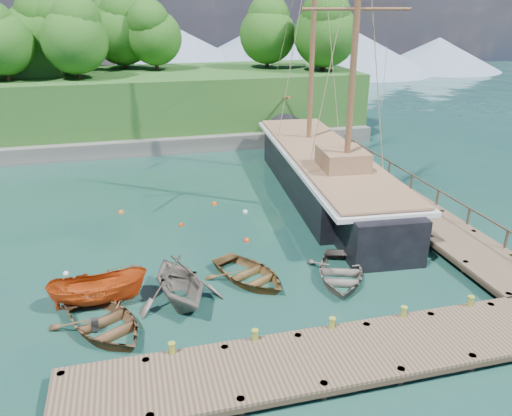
# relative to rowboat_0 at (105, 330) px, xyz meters

# --- Properties ---
(ground) EXTENTS (160.00, 160.00, 0.00)m
(ground) POSITION_rel_rowboat_0_xyz_m (6.41, 2.26, 0.00)
(ground) COLOR #12382C
(ground) RESTS_ON ground
(dock_near) EXTENTS (20.00, 3.20, 1.10)m
(dock_near) POSITION_rel_rowboat_0_xyz_m (8.41, -4.24, 0.43)
(dock_near) COLOR #49382A
(dock_near) RESTS_ON ground
(dock_east) EXTENTS (3.20, 24.00, 1.10)m
(dock_east) POSITION_rel_rowboat_0_xyz_m (17.91, 9.26, 0.43)
(dock_east) COLOR #49382A
(dock_east) RESTS_ON ground
(bollard_0) EXTENTS (0.26, 0.26, 0.45)m
(bollard_0) POSITION_rel_rowboat_0_xyz_m (2.41, -2.84, 0.00)
(bollard_0) COLOR olive
(bollard_0) RESTS_ON ground
(bollard_1) EXTENTS (0.26, 0.26, 0.45)m
(bollard_1) POSITION_rel_rowboat_0_xyz_m (5.41, -2.84, 0.00)
(bollard_1) COLOR olive
(bollard_1) RESTS_ON ground
(bollard_2) EXTENTS (0.26, 0.26, 0.45)m
(bollard_2) POSITION_rel_rowboat_0_xyz_m (8.41, -2.84, 0.00)
(bollard_2) COLOR olive
(bollard_2) RESTS_ON ground
(bollard_3) EXTENTS (0.26, 0.26, 0.45)m
(bollard_3) POSITION_rel_rowboat_0_xyz_m (11.41, -2.84, 0.00)
(bollard_3) COLOR olive
(bollard_3) RESTS_ON ground
(bollard_4) EXTENTS (0.26, 0.26, 0.45)m
(bollard_4) POSITION_rel_rowboat_0_xyz_m (14.41, -2.84, 0.00)
(bollard_4) COLOR olive
(bollard_4) RESTS_ON ground
(rowboat_0) EXTENTS (5.12, 5.63, 0.95)m
(rowboat_0) POSITION_rel_rowboat_0_xyz_m (0.00, 0.00, 0.00)
(rowboat_0) COLOR brown
(rowboat_0) RESTS_ON ground
(rowboat_1) EXTENTS (4.62, 5.06, 2.28)m
(rowboat_1) POSITION_rel_rowboat_0_xyz_m (3.12, 1.33, 0.00)
(rowboat_1) COLOR #686257
(rowboat_1) RESTS_ON ground
(rowboat_2) EXTENTS (4.68, 5.18, 0.88)m
(rowboat_2) POSITION_rel_rowboat_0_xyz_m (6.45, 2.35, 0.00)
(rowboat_2) COLOR brown
(rowboat_2) RESTS_ON ground
(rowboat_3) EXTENTS (4.46, 5.20, 0.91)m
(rowboat_3) POSITION_rel_rowboat_0_xyz_m (10.58, 1.41, 0.00)
(rowboat_3) COLOR #686056
(rowboat_3) RESTS_ON ground
(motorboat_orange) EXTENTS (4.16, 1.62, 1.60)m
(motorboat_orange) POSITION_rel_rowboat_0_xyz_m (-0.24, 1.99, 0.00)
(motorboat_orange) COLOR #C14412
(motorboat_orange) RESTS_ON ground
(cabin_boat_white) EXTENTS (3.24, 5.83, 2.13)m
(cabin_boat_white) POSITION_rel_rowboat_0_xyz_m (13.86, 4.48, 0.00)
(cabin_boat_white) COLOR white
(cabin_boat_white) RESTS_ON ground
(schooner) EXTENTS (6.99, 28.80, 21.32)m
(schooner) POSITION_rel_rowboat_0_xyz_m (14.20, 12.68, 1.18)
(schooner) COLOR black
(schooner) RESTS_ON ground
(mooring_buoy_0) EXTENTS (0.28, 0.28, 0.28)m
(mooring_buoy_0) POSITION_rel_rowboat_0_xyz_m (-1.92, 5.08, 0.00)
(mooring_buoy_0) COLOR silver
(mooring_buoy_0) RESTS_ON ground
(mooring_buoy_1) EXTENTS (0.30, 0.30, 0.30)m
(mooring_buoy_1) POSITION_rel_rowboat_0_xyz_m (4.07, 9.39, 0.00)
(mooring_buoy_1) COLOR red
(mooring_buoy_1) RESTS_ON ground
(mooring_buoy_2) EXTENTS (0.33, 0.33, 0.33)m
(mooring_buoy_2) POSITION_rel_rowboat_0_xyz_m (7.30, 6.44, 0.00)
(mooring_buoy_2) COLOR red
(mooring_buoy_2) RESTS_ON ground
(mooring_buoy_3) EXTENTS (0.33, 0.33, 0.33)m
(mooring_buoy_3) POSITION_rel_rowboat_0_xyz_m (8.14, 10.38, 0.00)
(mooring_buoy_3) COLOR silver
(mooring_buoy_3) RESTS_ON ground
(mooring_buoy_4) EXTENTS (0.35, 0.35, 0.35)m
(mooring_buoy_4) POSITION_rel_rowboat_0_xyz_m (0.68, 12.21, 0.00)
(mooring_buoy_4) COLOR #DC5D20
(mooring_buoy_4) RESTS_ON ground
(mooring_buoy_5) EXTENTS (0.35, 0.35, 0.35)m
(mooring_buoy_5) POSITION_rel_rowboat_0_xyz_m (6.52, 12.17, 0.00)
(mooring_buoy_5) COLOR #E74305
(mooring_buoy_5) RESTS_ON ground
(headland) EXTENTS (51.00, 19.31, 12.90)m
(headland) POSITION_rel_rowboat_0_xyz_m (-6.47, 33.63, 5.54)
(headland) COLOR #474744
(headland) RESTS_ON ground
(distant_ridge) EXTENTS (117.00, 40.00, 10.00)m
(distant_ridge) POSITION_rel_rowboat_0_xyz_m (10.72, 72.26, 4.35)
(distant_ridge) COLOR #728CA5
(distant_ridge) RESTS_ON ground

